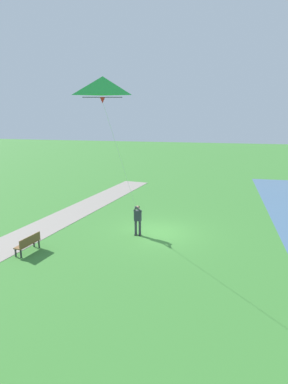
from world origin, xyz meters
TOP-DOWN VIEW (x-y plane):
  - ground_plane at (0.00, 0.00)m, footprint 120.00×120.00m
  - walkway_path at (7.10, 2.00)m, footprint 7.34×31.98m
  - person_kite_flyer at (1.01, 0.73)m, footprint 0.52×0.62m
  - flying_kite at (1.14, 5.68)m, footprint 1.65×5.04m
  - park_bench_near_walkway at (5.75, 4.24)m, footprint 0.67×1.55m

SIDE VIEW (x-z plane):
  - ground_plane at x=0.00m, z-range 0.00..0.00m
  - walkway_path at x=7.10m, z-range 0.00..0.02m
  - park_bench_near_walkway at x=5.75m, z-range 0.07..0.95m
  - person_kite_flyer at x=1.01m, z-range 0.13..1.96m
  - flying_kite at x=1.14m, z-range 4.44..10.78m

